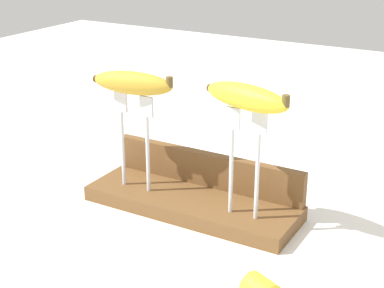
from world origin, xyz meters
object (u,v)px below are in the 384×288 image
fork_stand_right (245,154)px  banana_raised_left (133,83)px  fork_stand_left (134,133)px  banana_raised_right (247,97)px

fork_stand_right → banana_raised_left: bearing=-180.0°
fork_stand_left → fork_stand_right: (0.22, 0.00, 0.00)m
banana_raised_right → fork_stand_right: bearing=-13.6°
banana_raised_right → fork_stand_left: bearing=-180.0°
fork_stand_left → banana_raised_right: bearing=0.0°
banana_raised_left → banana_raised_right: bearing=0.0°
banana_raised_left → banana_raised_right: (0.22, 0.00, 0.01)m
fork_stand_left → banana_raised_right: banana_raised_right is taller
fork_stand_left → banana_raised_left: bearing=-173.0°
banana_raised_left → banana_raised_right: banana_raised_right is taller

